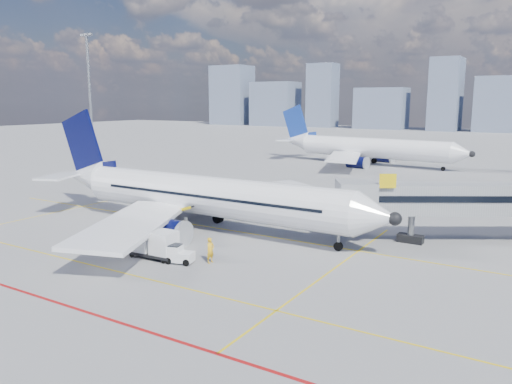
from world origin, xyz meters
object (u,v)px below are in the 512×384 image
at_px(second_aircraft, 365,148).
at_px(baggage_tug, 179,254).
at_px(main_aircraft, 196,195).
at_px(belt_loader, 159,222).
at_px(cargo_dolly, 154,243).
at_px(ramp_worker, 210,250).

xyz_separation_m(second_aircraft, baggage_tug, (8.22, -65.87, -2.53)).
distance_m(second_aircraft, baggage_tug, 66.42).
height_order(main_aircraft, baggage_tug, main_aircraft).
bearing_deg(main_aircraft, belt_loader, -140.44).
height_order(second_aircraft, cargo_dolly, second_aircraft).
xyz_separation_m(cargo_dolly, belt_loader, (-5.92, 7.15, -0.55)).
xyz_separation_m(second_aircraft, ramp_worker, (10.27, -64.57, -2.23)).
height_order(second_aircraft, belt_loader, second_aircraft).
height_order(baggage_tug, belt_loader, belt_loader).
distance_m(cargo_dolly, ramp_worker, 4.77).
distance_m(belt_loader, ramp_worker, 12.03).
xyz_separation_m(second_aircraft, cargo_dolly, (5.69, -65.87, -1.98)).
distance_m(cargo_dolly, belt_loader, 9.30).
height_order(baggage_tug, cargo_dolly, cargo_dolly).
bearing_deg(belt_loader, baggage_tug, -47.86).
distance_m(main_aircraft, belt_loader, 4.44).
relative_size(main_aircraft, ramp_worker, 19.80).
xyz_separation_m(second_aircraft, belt_loader, (-0.23, -58.72, -2.53)).
bearing_deg(belt_loader, cargo_dolly, -58.02).
bearing_deg(baggage_tug, main_aircraft, 106.48).
bearing_deg(second_aircraft, main_aircraft, -80.37).
bearing_deg(second_aircraft, cargo_dolly, -78.07).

